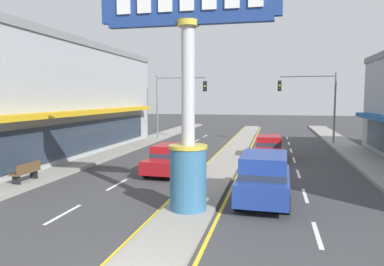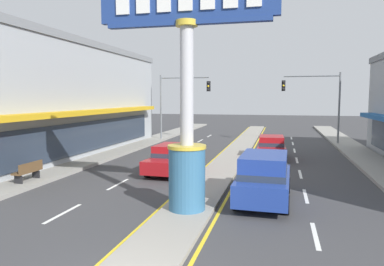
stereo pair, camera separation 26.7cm
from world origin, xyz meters
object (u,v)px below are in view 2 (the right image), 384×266
Objects in this scene: suv_far_right_lane at (264,177)px; street_bench at (28,171)px; sedan_near_left_lane at (271,147)px; traffic_light_right_side at (318,95)px; sedan_near_right_lane at (171,158)px; district_sign at (187,105)px; storefront_left at (28,99)px; traffic_light_left_side at (179,96)px.

street_bench is (-10.81, 0.18, -0.34)m from suv_far_right_lane.
suv_far_right_lane is 1.07× the size of sedan_near_left_lane.
street_bench is (-14.40, -18.34, -3.60)m from traffic_light_right_side.
sedan_near_right_lane is 1.00× the size of sedan_near_left_lane.
district_sign is 7.52m from sedan_near_right_lane.
traffic_light_right_side is at bearing 58.44° from sedan_near_right_lane.
district_sign is 16.94m from storefront_left.
storefront_left reaches higher than sedan_near_right_lane.
sedan_near_right_lane is at bearing -15.67° from storefront_left.
traffic_light_left_side is 20.52m from suv_far_right_lane.
traffic_light_left_side is at bearing 106.81° from district_sign.
storefront_left is 5.60× the size of sedan_near_left_lane.
traffic_light_right_side is 19.15m from suv_far_right_lane.
street_bench is at bearing -136.84° from sedan_near_left_lane.
suv_far_right_lane reaches higher than sedan_near_left_lane.
storefront_left is 15.26× the size of street_bench.
sedan_near_left_lane is (2.57, 12.38, -3.00)m from district_sign.
district_sign is 1.69× the size of suv_far_right_lane.
traffic_light_right_side is 9.59m from sedan_near_left_lane.
traffic_light_right_side is at bearing 79.04° from suv_far_right_lane.
district_sign reaches higher than sedan_near_left_lane.
district_sign is at bearing -141.28° from suv_far_right_lane.
district_sign is 1.27× the size of traffic_light_right_side.
storefront_left reaches higher than traffic_light_left_side.
traffic_light_left_side reaches higher than sedan_near_right_lane.
storefront_left is 22.91m from traffic_light_right_side.
traffic_light_right_side is (12.30, 0.23, 0.00)m from traffic_light_left_side.
traffic_light_left_side is 1.00× the size of traffic_light_right_side.
sedan_near_left_lane is at bearing 43.16° from street_bench.
traffic_light_left_side reaches higher than street_bench.
sedan_near_left_lane is at bearing 89.98° from suv_far_right_lane.
suv_far_right_lane is (16.52, -7.54, -2.96)m from storefront_left.
sedan_near_left_lane is at bearing 78.29° from district_sign.
sedan_near_left_lane is at bearing 9.56° from storefront_left.
suv_far_right_lane is (-3.59, -18.53, -3.26)m from traffic_light_right_side.
traffic_light_left_side is at bearing 115.46° from suv_far_right_lane.
district_sign is 1.81× the size of sedan_near_right_lane.
sedan_near_right_lane is (11.39, -3.20, -3.16)m from storefront_left.
sedan_near_right_lane reaches higher than street_bench.
traffic_light_left_side is at bearing 83.39° from street_bench.
sedan_near_right_lane is at bearing 111.82° from district_sign.
sedan_near_left_lane is (8.72, -7.97, -3.46)m from traffic_light_left_side.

